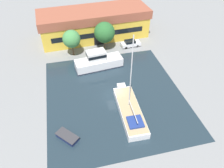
{
  "coord_description": "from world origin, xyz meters",
  "views": [
    {
      "loc": [
        -7.05,
        -27.85,
        26.93
      ],
      "look_at": [
        0.0,
        1.95,
        1.0
      ],
      "focal_mm": 35.0,
      "sensor_mm": 36.0,
      "label": 1
    }
  ],
  "objects_px": {
    "quay_tree_near_building": "(71,39)",
    "parked_car": "(130,43)",
    "warehouse_building": "(94,23)",
    "motor_cruiser": "(98,62)",
    "small_dinghy": "(67,137)",
    "sailboat_moored": "(130,110)",
    "quay_tree_by_water": "(104,32)"
  },
  "relations": [
    {
      "from": "warehouse_building",
      "to": "parked_car",
      "type": "height_order",
      "value": "warehouse_building"
    },
    {
      "from": "small_dinghy",
      "to": "quay_tree_by_water",
      "type": "bearing_deg",
      "value": 23.83
    },
    {
      "from": "warehouse_building",
      "to": "quay_tree_near_building",
      "type": "xyz_separation_m",
      "value": [
        -6.25,
        -7.71,
        0.57
      ]
    },
    {
      "from": "parked_car",
      "to": "warehouse_building",
      "type": "bearing_deg",
      "value": -137.28
    },
    {
      "from": "quay_tree_near_building",
      "to": "parked_car",
      "type": "relative_size",
      "value": 1.27
    },
    {
      "from": "quay_tree_near_building",
      "to": "parked_car",
      "type": "bearing_deg",
      "value": 3.06
    },
    {
      "from": "quay_tree_near_building",
      "to": "sailboat_moored",
      "type": "height_order",
      "value": "sailboat_moored"
    },
    {
      "from": "quay_tree_by_water",
      "to": "motor_cruiser",
      "type": "bearing_deg",
      "value": -112.11
    },
    {
      "from": "parked_car",
      "to": "motor_cruiser",
      "type": "bearing_deg",
      "value": -57.43
    },
    {
      "from": "warehouse_building",
      "to": "small_dinghy",
      "type": "bearing_deg",
      "value": -110.65
    },
    {
      "from": "parked_car",
      "to": "sailboat_moored",
      "type": "xyz_separation_m",
      "value": [
        -6.42,
        -20.52,
        -0.11
      ]
    },
    {
      "from": "quay_tree_near_building",
      "to": "motor_cruiser",
      "type": "xyz_separation_m",
      "value": [
        4.63,
        -5.94,
        -2.63
      ]
    },
    {
      "from": "parked_car",
      "to": "sailboat_moored",
      "type": "relative_size",
      "value": 0.34
    },
    {
      "from": "warehouse_building",
      "to": "sailboat_moored",
      "type": "xyz_separation_m",
      "value": [
        0.98,
        -27.5,
        -2.8
      ]
    },
    {
      "from": "warehouse_building",
      "to": "sailboat_moored",
      "type": "relative_size",
      "value": 1.96
    },
    {
      "from": "parked_car",
      "to": "quay_tree_near_building",
      "type": "bearing_deg",
      "value": -90.85
    },
    {
      "from": "small_dinghy",
      "to": "parked_car",
      "type": "bearing_deg",
      "value": 12.21
    },
    {
      "from": "motor_cruiser",
      "to": "sailboat_moored",
      "type": "bearing_deg",
      "value": -175.9
    },
    {
      "from": "quay_tree_by_water",
      "to": "parked_car",
      "type": "bearing_deg",
      "value": -3.19
    },
    {
      "from": "motor_cruiser",
      "to": "small_dinghy",
      "type": "distance_m",
      "value": 18.3
    },
    {
      "from": "small_dinghy",
      "to": "warehouse_building",
      "type": "bearing_deg",
      "value": 30.8
    },
    {
      "from": "quay_tree_near_building",
      "to": "motor_cruiser",
      "type": "bearing_deg",
      "value": -52.06
    },
    {
      "from": "sailboat_moored",
      "to": "motor_cruiser",
      "type": "height_order",
      "value": "sailboat_moored"
    },
    {
      "from": "warehouse_building",
      "to": "small_dinghy",
      "type": "distance_m",
      "value": 31.78
    },
    {
      "from": "warehouse_building",
      "to": "small_dinghy",
      "type": "relative_size",
      "value": 7.44
    },
    {
      "from": "warehouse_building",
      "to": "motor_cruiser",
      "type": "bearing_deg",
      "value": -100.21
    },
    {
      "from": "small_dinghy",
      "to": "sailboat_moored",
      "type": "bearing_deg",
      "value": -27.32
    },
    {
      "from": "quay_tree_by_water",
      "to": "warehouse_building",
      "type": "bearing_deg",
      "value": 100.44
    },
    {
      "from": "quay_tree_near_building",
      "to": "motor_cruiser",
      "type": "distance_m",
      "value": 7.97
    },
    {
      "from": "sailboat_moored",
      "to": "small_dinghy",
      "type": "height_order",
      "value": "sailboat_moored"
    },
    {
      "from": "quay_tree_by_water",
      "to": "sailboat_moored",
      "type": "relative_size",
      "value": 0.47
    },
    {
      "from": "warehouse_building",
      "to": "sailboat_moored",
      "type": "height_order",
      "value": "sailboat_moored"
    }
  ]
}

